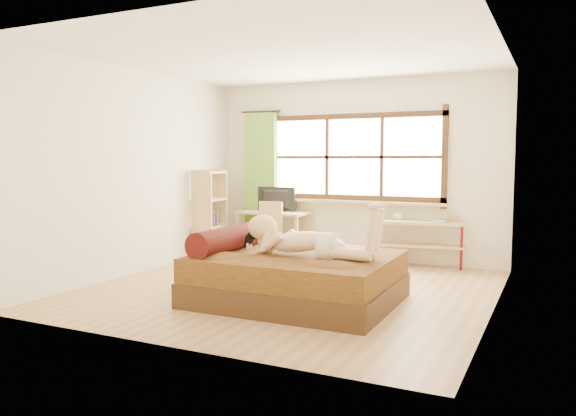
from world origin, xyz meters
The scene contains 18 objects.
floor centered at (0.00, 0.00, 0.00)m, with size 4.50×4.50×0.00m, color #9E754C.
ceiling centered at (0.00, 0.00, 2.70)m, with size 4.50×4.50×0.00m, color white.
wall_back centered at (0.00, 2.25, 1.35)m, with size 4.50×4.50×0.00m, color silver.
wall_front centered at (0.00, -2.25, 1.35)m, with size 4.50×4.50×0.00m, color silver.
wall_left centered at (-2.25, 0.00, 1.35)m, with size 4.50×4.50×0.00m, color silver.
wall_right centered at (2.25, 0.00, 1.35)m, with size 4.50×4.50×0.00m, color silver.
window centered at (0.00, 2.22, 1.51)m, with size 2.80×0.16×1.46m.
curtain centered at (-1.55, 2.13, 1.15)m, with size 0.55×0.10×2.20m, color #498B26.
bed centered at (0.27, -0.49, 0.28)m, with size 2.06×1.66×0.78m.
woman centered at (0.47, -0.54, 0.82)m, with size 1.43×0.41×0.61m, color beige, non-canonical shape.
kitten centered at (-0.40, -0.39, 0.64)m, with size 0.31×0.12×0.25m, color black, non-canonical shape.
desk centered at (-1.23, 1.95, 0.61)m, with size 1.13×0.54×0.70m.
monitor centered at (-1.23, 2.00, 0.89)m, with size 0.66×0.09×0.38m, color black.
chair centered at (-1.13, 1.58, 0.49)m, with size 0.40×0.40×0.88m.
pipe_shelf centered at (1.04, 2.07, 0.47)m, with size 1.33×0.51×0.73m.
cup centered at (0.72, 2.07, 0.69)m, with size 0.12×0.12×0.10m, color gray.
book centered at (1.22, 2.07, 0.66)m, with size 0.18×0.24×0.02m, color gray.
bookshelf centered at (-2.08, 1.46, 0.69)m, with size 0.40×0.62×1.35m.
Camera 1 is at (2.81, -5.82, 1.52)m, focal length 35.00 mm.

